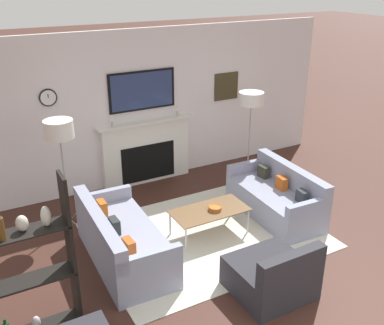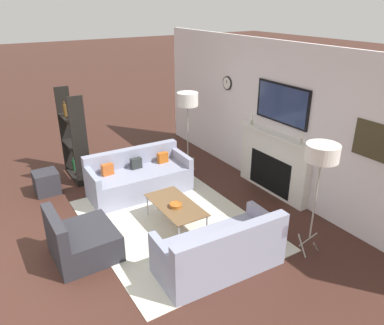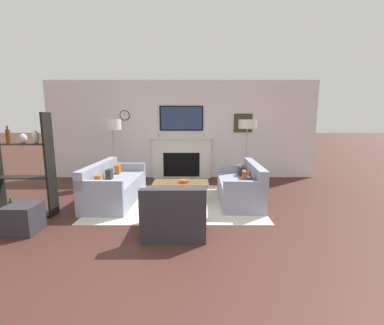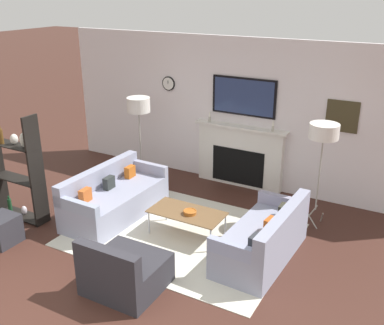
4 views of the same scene
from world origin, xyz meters
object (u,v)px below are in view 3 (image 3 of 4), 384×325
coffee_table (181,183)px  shelf_unit (24,167)px  floor_lamp_left (113,125)px  couch_right (241,188)px  armchair (175,217)px  floor_lamp_right (248,125)px  decorative_bowl (185,181)px  couch_left (115,187)px  ottoman (24,218)px

coffee_table → shelf_unit: bearing=-163.2°
floor_lamp_left → shelf_unit: bearing=-113.7°
couch_right → armchair: 1.93m
floor_lamp_left → floor_lamp_right: bearing=0.0°
floor_lamp_left → decorative_bowl: bearing=-36.2°
decorative_bowl → couch_left: bearing=179.2°
coffee_table → decorative_bowl: decorative_bowl is taller
coffee_table → armchair: bearing=-91.1°
couch_right → ottoman: size_ratio=3.97×
couch_left → armchair: (1.32, -1.47, -0.04)m
couch_left → floor_lamp_right: 3.42m
armchair → coffee_table: (0.03, 1.49, 0.12)m
coffee_table → floor_lamp_left: bearing=143.5°
couch_left → floor_lamp_right: bearing=23.7°
coffee_table → floor_lamp_left: floor_lamp_left is taller
shelf_unit → couch_left: bearing=31.3°
couch_right → floor_lamp_right: floor_lamp_right is taller
armchair → couch_right: bearing=49.8°
floor_lamp_left → couch_left: bearing=-74.1°
couch_right → shelf_unit: (-3.83, -0.77, 0.56)m
couch_left → shelf_unit: shelf_unit is taller
couch_right → ottoman: 3.75m
ottoman → coffee_table: bearing=33.3°
coffee_table → ottoman: 2.69m
decorative_bowl → ottoman: (-2.31, -1.44, -0.22)m
floor_lamp_right → ottoman: floor_lamp_right is taller
coffee_table → couch_left: bearing=-179.3°
floor_lamp_left → ottoman: (-0.53, -2.74, -1.29)m
floor_lamp_right → couch_left: bearing=-156.3°
armchair → floor_lamp_right: (1.61, 2.76, 1.26)m
couch_left → coffee_table: (1.35, 0.02, 0.08)m
shelf_unit → ottoman: shelf_unit is taller
shelf_unit → ottoman: (0.38, -0.68, -0.64)m
ottoman → couch_right: bearing=22.8°
decorative_bowl → ottoman: size_ratio=0.46×
coffee_table → shelf_unit: shelf_unit is taller
floor_lamp_right → armchair: bearing=-120.2°
floor_lamp_left → ottoman: 3.08m
couch_left → floor_lamp_left: 1.80m
couch_right → decorative_bowl: couch_right is taller
decorative_bowl → floor_lamp_right: 2.27m
couch_right → floor_lamp_left: 3.42m
shelf_unit → armchair: bearing=-15.1°
ottoman → armchair: bearing=-0.4°
floor_lamp_right → shelf_unit: 4.72m
floor_lamp_left → shelf_unit: size_ratio=0.94×
couch_right → decorative_bowl: 1.15m
floor_lamp_left → floor_lamp_right: 3.29m
decorative_bowl → shelf_unit: shelf_unit is taller
floor_lamp_right → decorative_bowl: bearing=-139.1°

